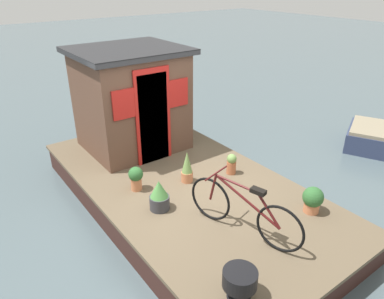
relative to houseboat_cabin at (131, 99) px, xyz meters
The scene contains 10 objects.
ground_plane 2.38m from the houseboat_cabin, behind, with size 60.00×60.00×0.00m, color #4C5B60.
houseboat_deck 2.23m from the houseboat_cabin, behind, with size 5.88×3.03×0.50m.
houseboat_cabin is the anchor object (origin of this frame).
bicycle 3.49m from the houseboat_cabin, behind, with size 1.71×0.61×0.81m.
potted_plant_ivy 2.39m from the houseboat_cabin, 157.99° to the right, with size 0.17×0.17×0.38m.
potted_plant_sage 1.98m from the houseboat_cabin, behind, with size 0.20×0.20×0.57m.
potted_plant_mint 2.51m from the houseboat_cabin, 160.91° to the left, with size 0.31×0.31×0.49m.
potted_plant_basil 3.90m from the houseboat_cabin, 164.37° to the right, with size 0.31×0.31×0.42m.
potted_plant_rosemary 1.91m from the houseboat_cabin, 152.77° to the left, with size 0.24×0.24×0.42m.
charcoal_grill 4.39m from the houseboat_cabin, 167.14° to the left, with size 0.39×0.39×0.37m.
Camera 1 is at (-4.42, 3.11, 3.75)m, focal length 33.80 mm.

